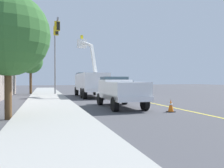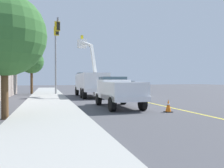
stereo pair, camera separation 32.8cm
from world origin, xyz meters
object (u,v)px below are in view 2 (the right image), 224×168
at_px(utility_bucket_truck, 90,82).
at_px(service_pickup_truck, 119,91).
at_px(passing_minivan, 125,86).
at_px(traffic_cone_mid_front, 102,91).
at_px(traffic_signal_mast, 56,45).
at_px(traffic_cone_leading, 168,106).

height_order(utility_bucket_truck, service_pickup_truck, utility_bucket_truck).
relative_size(utility_bucket_truck, passing_minivan, 1.70).
bearing_deg(traffic_cone_mid_front, traffic_signal_mast, 91.95).
bearing_deg(traffic_cone_leading, service_pickup_truck, 31.99).
height_order(utility_bucket_truck, traffic_signal_mast, traffic_signal_mast).
relative_size(utility_bucket_truck, service_pickup_truck, 1.46).
xyz_separation_m(service_pickup_truck, traffic_cone_leading, (-3.02, -1.88, -0.76)).
distance_m(service_pickup_truck, passing_minivan, 18.08).
relative_size(service_pickup_truck, traffic_cone_leading, 7.86).
xyz_separation_m(utility_bucket_truck, traffic_cone_leading, (-13.41, -1.31, -1.25)).
bearing_deg(service_pickup_truck, traffic_cone_leading, -148.01).
xyz_separation_m(utility_bucket_truck, service_pickup_truck, (-10.39, 0.58, -0.48)).
height_order(utility_bucket_truck, traffic_cone_leading, utility_bucket_truck).
distance_m(utility_bucket_truck, traffic_cone_mid_front, 4.36).
xyz_separation_m(utility_bucket_truck, passing_minivan, (6.20, -6.61, -0.63)).
distance_m(service_pickup_truck, traffic_cone_mid_front, 14.17).
bearing_deg(traffic_cone_mid_front, service_pickup_truck, 167.95).
height_order(utility_bucket_truck, traffic_cone_mid_front, utility_bucket_truck).
bearing_deg(traffic_cone_leading, traffic_cone_mid_front, -3.63).
bearing_deg(passing_minivan, utility_bucket_truck, 133.15).
bearing_deg(traffic_cone_leading, passing_minivan, -15.15).
bearing_deg(passing_minivan, traffic_cone_leading, 164.85).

